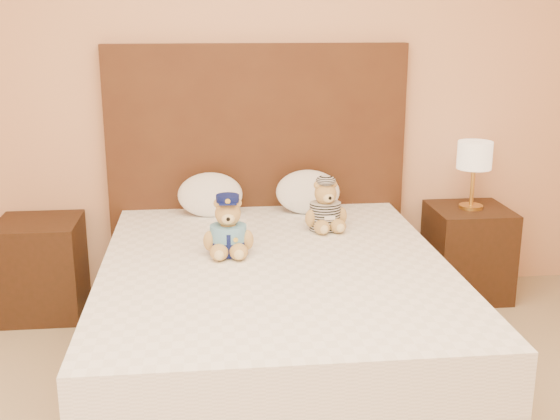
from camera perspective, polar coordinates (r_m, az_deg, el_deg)
The scene contains 9 objects.
bed at distance 3.37m, azimuth -0.40°, elevation -8.62°, with size 1.60×2.00×0.55m.
headboard at distance 4.18m, azimuth -1.83°, elevation 3.06°, with size 1.75×0.08×1.50m, color #452714.
nightstand_left at distance 4.21m, azimuth -18.82°, elevation -4.46°, with size 0.45×0.45×0.55m, color #331C10.
nightstand_right at distance 4.39m, azimuth 14.98°, elevation -3.31°, with size 0.45×0.45×0.55m, color #331C10.
lamp at distance 4.24m, azimuth 15.53°, elevation 4.04°, with size 0.20×0.20×0.40m.
teddy_police at distance 3.33m, azimuth -4.24°, elevation -1.25°, with size 0.25×0.24×0.29m, color #A87D41, non-canonical shape.
teddy_prisoner at distance 3.72m, azimuth 3.70°, elevation 0.43°, with size 0.24×0.23×0.27m, color #A87D41, non-canonical shape.
pillow_left at distance 4.01m, azimuth -5.70°, elevation 1.42°, with size 0.37×0.24×0.26m, color white.
pillow_right at distance 4.05m, azimuth 2.29°, elevation 1.65°, with size 0.37×0.24×0.26m, color white.
Camera 1 is at (-0.31, -1.86, 1.67)m, focal length 45.00 mm.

